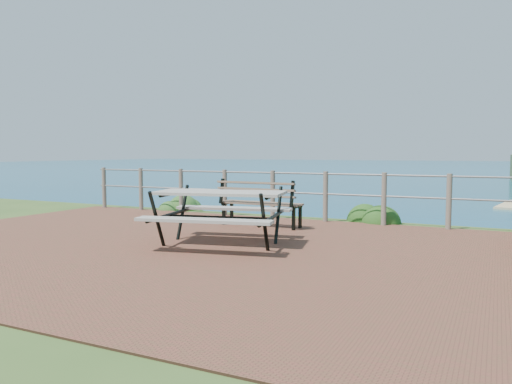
{
  "coord_description": "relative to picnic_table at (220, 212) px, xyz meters",
  "views": [
    {
      "loc": [
        4.22,
        -6.13,
        1.4
      ],
      "look_at": [
        0.67,
        1.18,
        0.75
      ],
      "focal_mm": 35.0,
      "sensor_mm": 36.0,
      "label": 1
    }
  ],
  "objects": [
    {
      "name": "ground",
      "position": [
        -0.51,
        -0.26,
        -0.51
      ],
      "size": [
        10.0,
        7.0,
        0.12
      ],
      "primitive_type": "cube",
      "color": "brown",
      "rests_on": "ground"
    },
    {
      "name": "ocean",
      "position": [
        -0.51,
        199.74,
        -0.51
      ],
      "size": [
        1200.0,
        1200.0,
        0.0
      ],
      "primitive_type": "plane",
      "color": "#15767E",
      "rests_on": "ground"
    },
    {
      "name": "safety_railing",
      "position": [
        -0.51,
        3.09,
        0.06
      ],
      "size": [
        9.4,
        0.1,
        1.0
      ],
      "color": "#6B5B4C",
      "rests_on": "ground"
    },
    {
      "name": "picnic_table",
      "position": [
        0.0,
        0.0,
        0.0
      ],
      "size": [
        2.02,
        1.62,
        0.8
      ],
      "rotation": [
        0.0,
        0.0,
        0.21
      ],
      "color": "gray",
      "rests_on": "ground"
    },
    {
      "name": "park_bench",
      "position": [
        -0.24,
        1.94,
        0.07
      ],
      "size": [
        1.58,
        0.45,
        0.89
      ],
      "rotation": [
        0.0,
        0.0,
        -0.04
      ],
      "color": "brown",
      "rests_on": "ground"
    },
    {
      "name": "shrub_lip_west",
      "position": [
        -3.26,
        3.6,
        -0.51
      ],
      "size": [
        0.87,
        0.87,
        0.65
      ],
      "primitive_type": "ellipsoid",
      "color": "#2F5921",
      "rests_on": "ground"
    },
    {
      "name": "shrub_lip_east",
      "position": [
        1.54,
        3.58,
        -0.51
      ],
      "size": [
        0.84,
        0.84,
        0.6
      ],
      "primitive_type": "ellipsoid",
      "color": "#204816",
      "rests_on": "ground"
    }
  ]
}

